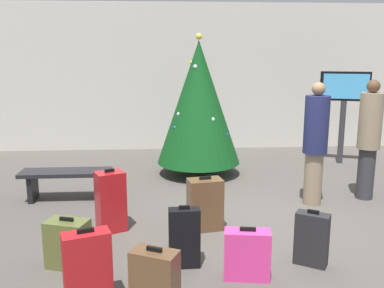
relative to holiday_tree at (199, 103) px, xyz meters
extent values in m
plane|color=#514C47|center=(0.70, -2.42, -1.39)|extent=(16.00, 16.00, 0.00)
cube|color=beige|center=(0.70, 2.38, 0.34)|extent=(16.00, 0.20, 3.46)
cylinder|color=#4C3319|center=(0.00, 0.00, -1.27)|extent=(0.12, 0.12, 0.24)
cone|color=#0F4719|center=(0.00, 0.00, 0.00)|extent=(1.58, 1.58, 2.29)
sphere|color=#F2D84C|center=(0.00, 0.00, 1.21)|extent=(0.12, 0.12, 0.12)
sphere|color=silver|center=(-0.08, -0.14, 0.67)|extent=(0.08, 0.08, 0.08)
sphere|color=blue|center=(0.49, -0.27, -0.57)|extent=(0.08, 0.08, 0.08)
sphere|color=silver|center=(0.22, -0.40, -0.26)|extent=(0.08, 0.08, 0.08)
sphere|color=yellow|center=(-0.13, 0.03, 0.74)|extent=(0.08, 0.08, 0.08)
sphere|color=silver|center=(-0.38, -0.21, -0.19)|extent=(0.08, 0.08, 0.08)
sphere|color=blue|center=(-0.45, -0.26, -0.43)|extent=(0.08, 0.08, 0.08)
cylinder|color=#333338|center=(3.09, 0.66, -0.72)|extent=(0.12, 0.12, 1.33)
cube|color=black|center=(3.09, 0.66, 0.24)|extent=(0.97, 0.39, 0.60)
cube|color=#4CB2F2|center=(3.09, 0.62, 0.24)|extent=(0.85, 0.30, 0.51)
cube|color=black|center=(-2.21, -1.35, -0.94)|extent=(1.41, 0.44, 0.06)
cube|color=black|center=(-2.74, -1.35, -1.18)|extent=(0.08, 0.35, 0.42)
cube|color=black|center=(-1.69, -1.35, -1.18)|extent=(0.08, 0.35, 0.42)
cylinder|color=gray|center=(1.62, -1.79, -0.98)|extent=(0.27, 0.27, 0.81)
cylinder|color=#1E234C|center=(1.62, -1.79, -0.14)|extent=(0.52, 0.52, 0.87)
sphere|color=#8C6647|center=(1.62, -1.79, 0.39)|extent=(0.20, 0.20, 0.20)
cylinder|color=#333338|center=(2.55, -1.59, -0.98)|extent=(0.26, 0.26, 0.82)
cylinder|color=gray|center=(2.55, -1.59, -0.13)|extent=(0.42, 0.42, 0.88)
sphere|color=brown|center=(2.55, -1.59, 0.41)|extent=(0.20, 0.20, 0.20)
cube|color=#B2191E|center=(-1.36, -2.61, -0.99)|extent=(0.44, 0.40, 0.80)
cube|color=black|center=(-1.36, -2.61, -0.57)|extent=(0.13, 0.08, 0.04)
cube|color=#59602D|center=(-1.72, -3.56, -1.12)|extent=(0.51, 0.39, 0.53)
cube|color=black|center=(-1.72, -3.56, -0.84)|extent=(0.16, 0.08, 0.04)
cube|color=#E5388C|center=(0.18, -3.94, -1.13)|extent=(0.50, 0.28, 0.52)
cube|color=black|center=(0.18, -3.94, -0.85)|extent=(0.17, 0.05, 0.04)
cube|color=brown|center=(-0.13, -2.65, -1.04)|extent=(0.48, 0.35, 0.68)
cube|color=black|center=(-0.13, -2.65, -0.68)|extent=(0.16, 0.06, 0.04)
cube|color=#232326|center=(0.94, -3.69, -1.09)|extent=(0.39, 0.33, 0.59)
cube|color=black|center=(0.94, -3.69, -0.78)|extent=(0.12, 0.09, 0.04)
cube|color=black|center=(-0.45, -3.64, -1.06)|extent=(0.34, 0.17, 0.66)
cube|color=black|center=(-0.45, -3.64, -0.71)|extent=(0.12, 0.03, 0.04)
cube|color=brown|center=(-0.76, -4.43, -1.10)|extent=(0.47, 0.38, 0.57)
cube|color=black|center=(-0.76, -4.43, -0.80)|extent=(0.14, 0.09, 0.04)
cube|color=#B2191E|center=(-1.37, -4.32, -1.03)|extent=(0.47, 0.33, 0.71)
cube|color=black|center=(-1.37, -4.32, -0.65)|extent=(0.15, 0.08, 0.04)
camera|label=1|loc=(-0.66, -7.94, 0.89)|focal=39.82mm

